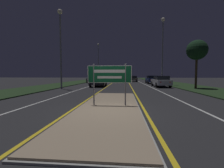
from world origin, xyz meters
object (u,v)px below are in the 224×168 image
(car_receding_0, at_px, (161,81))
(car_receding_1, at_px, (152,79))
(car_approaching_2, at_px, (100,78))
(streetlight_right_near, at_px, (163,40))
(car_receding_2, at_px, (133,79))
(highway_sign, at_px, (109,76))
(car_approaching_0, at_px, (99,81))
(streetlight_left_near, at_px, (60,36))
(car_approaching_1, at_px, (93,79))
(car_receding_3, at_px, (131,78))
(streetlight_left_far, at_px, (98,57))

(car_receding_0, distance_m, car_receding_1, 7.80)
(car_approaching_2, bearing_deg, streetlight_right_near, -53.32)
(car_receding_1, xyz_separation_m, car_receding_2, (-2.99, 7.57, -0.05))
(highway_sign, relative_size, car_receding_0, 0.46)
(car_approaching_2, bearing_deg, car_approaching_0, -81.50)
(streetlight_left_near, bearing_deg, highway_sign, -54.99)
(car_receding_1, bearing_deg, car_approaching_0, -137.99)
(car_receding_1, relative_size, car_approaching_1, 0.93)
(car_receding_3, bearing_deg, car_approaching_1, -117.08)
(streetlight_left_near, height_order, car_approaching_1, streetlight_left_near)
(highway_sign, relative_size, streetlight_right_near, 0.21)
(streetlight_left_near, relative_size, streetlight_left_far, 0.87)
(car_receding_1, height_order, car_receding_2, car_receding_1)
(car_receding_1, xyz_separation_m, car_approaching_1, (-11.49, 2.06, -0.05))
(car_receding_3, bearing_deg, streetlight_left_near, -106.82)
(car_receding_1, distance_m, car_receding_2, 8.13)
(car_receding_2, relative_size, car_approaching_1, 1.01)
(streetlight_right_near, height_order, car_receding_1, streetlight_right_near)
(streetlight_left_far, distance_m, streetlight_right_near, 21.93)
(highway_sign, height_order, car_receding_2, highway_sign)
(streetlight_left_near, xyz_separation_m, streetlight_right_near, (12.98, 7.13, 0.89))
(car_receding_2, bearing_deg, streetlight_right_near, -73.12)
(car_receding_1, bearing_deg, streetlight_left_near, -136.24)
(streetlight_left_near, relative_size, car_approaching_1, 2.01)
(car_receding_3, height_order, car_approaching_1, car_approaching_1)
(car_receding_0, xyz_separation_m, car_approaching_2, (-11.35, 19.67, 0.00))
(car_receding_2, xyz_separation_m, car_approaching_2, (-8.58, 4.30, 0.05))
(streetlight_left_near, bearing_deg, streetlight_left_far, 90.14)
(streetlight_left_far, relative_size, car_approaching_1, 2.32)
(streetlight_right_near, distance_m, car_receding_0, 6.91)
(car_receding_3, distance_m, car_approaching_1, 18.25)
(streetlight_left_near, relative_size, car_approaching_0, 1.90)
(streetlight_left_near, height_order, car_receding_1, streetlight_left_near)
(car_receding_0, bearing_deg, car_approaching_0, 179.81)
(car_receding_0, bearing_deg, car_receding_3, 96.48)
(streetlight_right_near, height_order, car_approaching_0, streetlight_right_near)
(highway_sign, height_order, car_receding_1, highway_sign)
(streetlight_left_far, bearing_deg, car_receding_1, -46.53)
(car_receding_1, xyz_separation_m, car_receding_3, (-3.18, 18.31, -0.04))
(car_approaching_1, bearing_deg, streetlight_left_near, -93.23)
(streetlight_right_near, bearing_deg, car_receding_2, 106.88)
(streetlight_left_near, distance_m, car_approaching_1, 14.78)
(car_receding_1, distance_m, car_receding_3, 18.58)
(streetlight_left_near, xyz_separation_m, car_receding_2, (9.28, 19.31, -5.22))
(highway_sign, distance_m, car_receding_1, 21.77)
(car_approaching_0, relative_size, car_approaching_1, 1.06)
(car_approaching_0, relative_size, car_approaching_2, 1.11)
(car_receding_0, bearing_deg, car_receding_2, 100.23)
(streetlight_right_near, height_order, car_receding_3, streetlight_right_near)
(highway_sign, bearing_deg, car_receding_3, 86.16)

